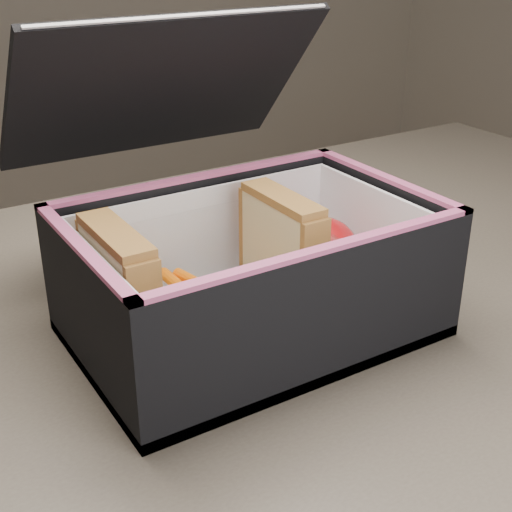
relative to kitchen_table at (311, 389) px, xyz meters
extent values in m
cube|color=brown|center=(0.00, 0.00, 0.08)|extent=(1.20, 0.80, 0.03)
cube|color=#382D26|center=(0.55, 0.35, -0.30)|extent=(0.05, 0.05, 0.72)
cube|color=black|center=(-0.07, 0.15, 0.27)|extent=(0.28, 0.13, 0.14)
cube|color=tan|center=(-0.19, 0.00, 0.15)|extent=(0.01, 0.09, 0.09)
cube|color=#BB6364|center=(-0.18, 0.00, 0.15)|extent=(0.01, 0.09, 0.09)
cube|color=tan|center=(-0.18, 0.00, 0.15)|extent=(0.01, 0.09, 0.09)
cube|color=brown|center=(-0.18, 0.00, 0.21)|extent=(0.03, 0.09, 0.01)
cube|color=tan|center=(-0.05, 0.00, 0.15)|extent=(0.01, 0.09, 0.09)
cube|color=#BB6364|center=(-0.04, 0.00, 0.15)|extent=(0.01, 0.08, 0.09)
cube|color=tan|center=(-0.03, 0.00, 0.15)|extent=(0.01, 0.09, 0.09)
cube|color=brown|center=(-0.04, 0.00, 0.20)|extent=(0.03, 0.09, 0.01)
cylinder|color=#EB5E00|center=(-0.11, 0.01, 0.11)|extent=(0.02, 0.08, 0.01)
cylinder|color=#EB5E00|center=(-0.11, 0.00, 0.12)|extent=(0.01, 0.08, 0.01)
cylinder|color=#EB5E00|center=(-0.11, 0.00, 0.14)|extent=(0.03, 0.08, 0.01)
cylinder|color=#EB5E00|center=(-0.12, 0.01, 0.11)|extent=(0.02, 0.08, 0.01)
cylinder|color=#EB5E00|center=(-0.13, -0.01, 0.12)|extent=(0.01, 0.08, 0.01)
cylinder|color=#EB5E00|center=(-0.09, -0.03, 0.14)|extent=(0.01, 0.08, 0.01)
cylinder|color=#EB5E00|center=(-0.10, -0.03, 0.11)|extent=(0.02, 0.08, 0.01)
cylinder|color=#EB5E00|center=(-0.10, -0.02, 0.12)|extent=(0.02, 0.08, 0.01)
cylinder|color=#EB5E00|center=(-0.12, 0.01, 0.14)|extent=(0.01, 0.08, 0.01)
cylinder|color=#EB5E00|center=(-0.10, -0.03, 0.11)|extent=(0.01, 0.08, 0.01)
cube|color=white|center=(0.01, 0.00, 0.11)|extent=(0.09, 0.09, 0.01)
ellipsoid|color=maroon|center=(0.01, 0.01, 0.14)|extent=(0.08, 0.08, 0.06)
cylinder|color=#4C321B|center=(0.01, 0.01, 0.18)|extent=(0.01, 0.01, 0.01)
camera|label=1|loc=(-0.34, -0.45, 0.41)|focal=50.00mm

